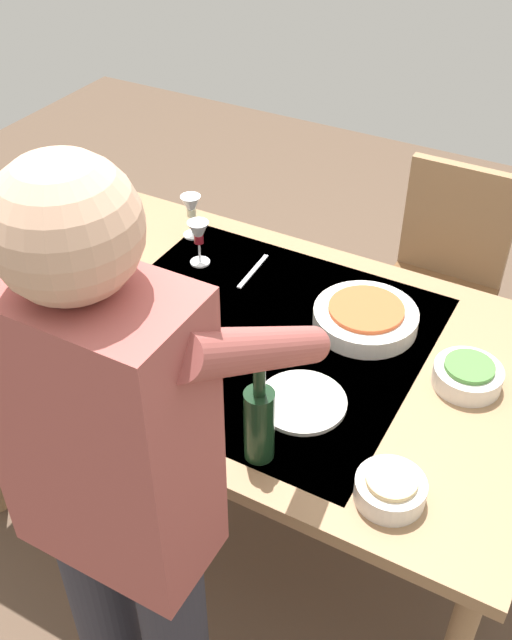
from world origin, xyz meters
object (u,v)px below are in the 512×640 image
Objects in this scene: dining_table at (256,352)px; serving_bowl_pasta at (365,317)px; person_server at (124,503)px; wine_glass_right at (191,209)px; water_cup_near_right at (165,312)px; chair_near at (443,272)px; side_bowl_salad at (468,375)px; side_bowl_bread at (390,488)px; dinner_plate_far at (302,402)px; water_cup_near_left at (125,227)px; dinner_plate_near at (72,328)px; wine_bottle at (259,422)px; wine_glass_left at (199,235)px.

dining_table is 0.33m from serving_bowl_pasta.
person_server is 11.19× the size of wine_glass_right.
water_cup_near_right is 0.34× the size of serving_bowl_pasta.
side_bowl_salad is at bearing 109.19° from chair_near.
dinner_plate_far is (0.30, -0.17, -0.03)m from side_bowl_bread.
dining_table is at bearing 71.40° from chair_near.
person_server reaches higher than dining_table.
dining_table is 0.96m from chair_near.
dinner_plate_far is at bearing 86.66° from chair_near.
water_cup_near_left reaches higher than dinner_plate_far.
dinner_plate_far is at bearing 38.25° from side_bowl_salad.
wine_glass_right is 0.72m from serving_bowl_pasta.
water_cup_near_left is 0.95m from dinner_plate_far.
water_cup_near_left is 1.29m from side_bowl_bread.
serving_bowl_pasta is at bearing -96.96° from person_server.
side_bowl_salad reaches higher than dinner_plate_near.
wine_bottle is (-0.22, 0.39, 0.18)m from dining_table.
water_cup_near_left is 0.88m from serving_bowl_pasta.
chair_near is at bearing -93.48° from wine_bottle.
person_server is at bearing 83.04° from serving_bowl_pasta.
wine_bottle is 1.29× the size of dinner_plate_far.
person_server is 10.56× the size of side_bowl_bread.
dinner_plate_near is at bearing 73.48° from wine_glass_left.
water_cup_near_right is at bearing -11.10° from dinner_plate_far.
wine_bottle reaches higher than serving_bowl_pasta.
wine_glass_left is 1.00× the size of wine_glass_right.
water_cup_near_right reaches higher than side_bowl_bread.
serving_bowl_pasta is (0.04, 0.71, 0.27)m from chair_near.
dinner_plate_far is at bearing -30.04° from side_bowl_bread.
person_server reaches higher than wine_bottle.
wine_glass_left is at bearing -178.50° from water_cup_near_left.
serving_bowl_pasta is 1.87× the size of side_bowl_bread.
person_server is 5.71× the size of wine_bottle.
dinner_plate_near is at bearing -41.26° from person_server.
person_server reaches higher than water_cup_near_left.
person_server is 9.38× the size of side_bowl_salad.
side_bowl_salad is 1.10m from dinner_plate_near.
serving_bowl_pasta is 1.67× the size of side_bowl_salad.
wine_glass_right is 0.66× the size of dinner_plate_far.
serving_bowl_pasta is (-0.26, -0.18, 0.10)m from dining_table.
dinner_plate_far is at bearing 141.63° from dining_table.
chair_near is 3.96× the size of dinner_plate_far.
serving_bowl_pasta is at bearing -93.04° from dinner_plate_far.
side_bowl_bread is (0.04, 0.45, -0.00)m from side_bowl_salad.
wine_glass_left is 0.71m from dinner_plate_far.
chair_near is at bearing -144.03° from wine_glass_right.
dinner_plate_near is (-0.15, 0.46, -0.05)m from water_cup_near_left.
wine_glass_left is (0.55, -0.62, -0.01)m from wine_bottle.
wine_glass_right is 0.66× the size of dinner_plate_near.
dining_table is 7.32× the size of dinner_plate_near.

